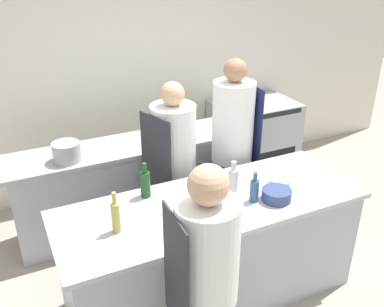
# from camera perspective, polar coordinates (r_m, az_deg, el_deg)

# --- Properties ---
(ground_plane) EXTENTS (16.00, 16.00, 0.00)m
(ground_plane) POSITION_cam_1_polar(r_m,az_deg,el_deg) (3.78, 2.41, -18.08)
(ground_plane) COLOR #A89E8E
(wall_back) EXTENTS (8.00, 0.06, 2.80)m
(wall_back) POSITION_cam_1_polar(r_m,az_deg,el_deg) (4.86, -9.29, 10.98)
(wall_back) COLOR silver
(wall_back) RESTS_ON ground_plane
(prep_counter) EXTENTS (2.35, 0.85, 0.90)m
(prep_counter) POSITION_cam_1_polar(r_m,az_deg,el_deg) (3.48, 2.55, -12.72)
(prep_counter) COLOR #A8AAAF
(prep_counter) RESTS_ON ground_plane
(pass_counter) EXTENTS (2.36, 0.56, 0.90)m
(pass_counter) POSITION_cam_1_polar(r_m,az_deg,el_deg) (4.38, -8.04, -4.08)
(pass_counter) COLOR #A8AAAF
(pass_counter) RESTS_ON ground_plane
(oven_range) EXTENTS (0.98, 0.72, 0.92)m
(oven_range) POSITION_cam_1_polar(r_m,az_deg,el_deg) (5.43, 8.14, 2.14)
(oven_range) COLOR #A8AAAF
(oven_range) RESTS_ON ground_plane
(chef_at_prep_near) EXTENTS (0.39, 0.37, 1.63)m
(chef_at_prep_near) POSITION_cam_1_polar(r_m,az_deg,el_deg) (2.64, 1.85, -17.52)
(chef_at_prep_near) COLOR black
(chef_at_prep_near) RESTS_ON ground_plane
(chef_at_stove) EXTENTS (0.40, 0.38, 1.77)m
(chef_at_stove) POSITION_cam_1_polar(r_m,az_deg,el_deg) (4.03, 5.36, 0.17)
(chef_at_stove) COLOR black
(chef_at_stove) RESTS_ON ground_plane
(chef_at_pass_far) EXTENTS (0.46, 0.45, 1.63)m
(chef_at_pass_far) POSITION_cam_1_polar(r_m,az_deg,el_deg) (3.85, -2.45, -2.30)
(chef_at_pass_far) COLOR black
(chef_at_pass_far) RESTS_ON ground_plane
(bottle_olive_oil) EXTENTS (0.09, 0.09, 0.25)m
(bottle_olive_oil) POSITION_cam_1_polar(r_m,az_deg,el_deg) (3.34, 5.52, -3.37)
(bottle_olive_oil) COLOR silver
(bottle_olive_oil) RESTS_ON prep_counter
(bottle_vinegar) EXTENTS (0.08, 0.08, 0.28)m
(bottle_vinegar) POSITION_cam_1_polar(r_m,az_deg,el_deg) (3.25, -6.25, -3.97)
(bottle_vinegar) COLOR #19471E
(bottle_vinegar) RESTS_ON prep_counter
(bottle_wine) EXTENTS (0.07, 0.07, 0.32)m
(bottle_wine) POSITION_cam_1_polar(r_m,az_deg,el_deg) (3.18, 1.00, -4.23)
(bottle_wine) COLOR black
(bottle_wine) RESTS_ON prep_counter
(bottle_cooking_oil) EXTENTS (0.07, 0.07, 0.24)m
(bottle_cooking_oil) POSITION_cam_1_polar(r_m,az_deg,el_deg) (3.21, 8.31, -4.83)
(bottle_cooking_oil) COLOR #2D5175
(bottle_cooking_oil) RESTS_ON prep_counter
(bottle_sauce) EXTENTS (0.06, 0.06, 0.30)m
(bottle_sauce) POSITION_cam_1_polar(r_m,az_deg,el_deg) (2.89, -10.12, -8.25)
(bottle_sauce) COLOR #B2A84C
(bottle_sauce) RESTS_ON prep_counter
(bowl_mixing_large) EXTENTS (0.22, 0.22, 0.09)m
(bowl_mixing_large) POSITION_cam_1_polar(r_m,az_deg,el_deg) (3.28, 11.20, -5.42)
(bowl_mixing_large) COLOR navy
(bowl_mixing_large) RESTS_ON prep_counter
(bowl_prep_small) EXTENTS (0.18, 0.18, 0.07)m
(bowl_prep_small) POSITION_cam_1_polar(r_m,az_deg,el_deg) (3.48, 11.73, -3.72)
(bowl_prep_small) COLOR white
(bowl_prep_small) RESTS_ON prep_counter
(bowl_ceramic_blue) EXTENTS (0.27, 0.27, 0.06)m
(bowl_ceramic_blue) POSITION_cam_1_polar(r_m,az_deg,el_deg) (3.44, 2.52, -3.57)
(bowl_ceramic_blue) COLOR tan
(bowl_ceramic_blue) RESTS_ON prep_counter
(cup) EXTENTS (0.10, 0.10, 0.09)m
(cup) POSITION_cam_1_polar(r_m,az_deg,el_deg) (2.86, -0.97, -10.07)
(cup) COLOR #33477F
(cup) RESTS_ON prep_counter
(stockpot) EXTENTS (0.25, 0.25, 0.17)m
(stockpot) POSITION_cam_1_polar(r_m,az_deg,el_deg) (3.93, -16.38, 0.20)
(stockpot) COLOR #A8AAAF
(stockpot) RESTS_ON pass_counter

